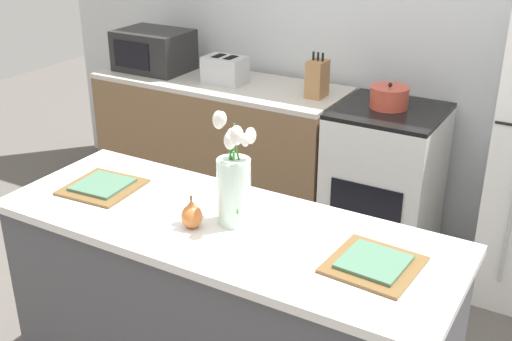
# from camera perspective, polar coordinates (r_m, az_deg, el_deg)

# --- Properties ---
(back_wall) EXTENTS (5.20, 0.08, 2.70)m
(back_wall) POSITION_cam_1_polar(r_m,az_deg,el_deg) (4.02, 12.96, 13.13)
(back_wall) COLOR silver
(back_wall) RESTS_ON ground_plane
(kitchen_island) EXTENTS (1.80, 0.66, 0.91)m
(kitchen_island) POSITION_cam_1_polar(r_m,az_deg,el_deg) (2.67, -2.76, -13.19)
(kitchen_island) COLOR #4C4C51
(kitchen_island) RESTS_ON ground_plane
(back_counter) EXTENTS (1.68, 0.60, 0.91)m
(back_counter) POSITION_cam_1_polar(r_m,az_deg,el_deg) (4.36, -3.16, 2.25)
(back_counter) COLOR brown
(back_counter) RESTS_ON ground_plane
(stove_range) EXTENTS (0.60, 0.61, 0.91)m
(stove_range) POSITION_cam_1_polar(r_m,az_deg,el_deg) (3.89, 11.31, -0.98)
(stove_range) COLOR silver
(stove_range) RESTS_ON ground_plane
(flower_vase) EXTENTS (0.16, 0.16, 0.44)m
(flower_vase) POSITION_cam_1_polar(r_m,az_deg,el_deg) (2.36, -1.99, -1.00)
(flower_vase) COLOR silver
(flower_vase) RESTS_ON kitchen_island
(pear_figurine) EXTENTS (0.08, 0.08, 0.13)m
(pear_figurine) POSITION_cam_1_polar(r_m,az_deg,el_deg) (2.38, -5.73, -3.95)
(pear_figurine) COLOR #C66B33
(pear_figurine) RESTS_ON kitchen_island
(plate_setting_left) EXTENTS (0.30, 0.30, 0.02)m
(plate_setting_left) POSITION_cam_1_polar(r_m,az_deg,el_deg) (2.76, -13.47, -1.37)
(plate_setting_left) COLOR brown
(plate_setting_left) RESTS_ON kitchen_island
(plate_setting_right) EXTENTS (0.30, 0.30, 0.02)m
(plate_setting_right) POSITION_cam_1_polar(r_m,az_deg,el_deg) (2.20, 10.42, -8.14)
(plate_setting_right) COLOR brown
(plate_setting_right) RESTS_ON kitchen_island
(toaster) EXTENTS (0.28, 0.18, 0.17)m
(toaster) POSITION_cam_1_polar(r_m,az_deg,el_deg) (4.13, -2.78, 8.92)
(toaster) COLOR #B7BABC
(toaster) RESTS_ON back_counter
(cooking_pot) EXTENTS (0.22, 0.22, 0.15)m
(cooking_pot) POSITION_cam_1_polar(r_m,az_deg,el_deg) (3.73, 11.76, 6.41)
(cooking_pot) COLOR #CC4C38
(cooking_pot) RESTS_ON stove_range
(microwave) EXTENTS (0.48, 0.37, 0.27)m
(microwave) POSITION_cam_1_polar(r_m,az_deg,el_deg) (4.48, -9.07, 10.51)
(microwave) COLOR black
(microwave) RESTS_ON back_counter
(knife_block) EXTENTS (0.10, 0.14, 0.27)m
(knife_block) POSITION_cam_1_polar(r_m,az_deg,el_deg) (3.85, 5.46, 8.12)
(knife_block) COLOR #A37547
(knife_block) RESTS_ON back_counter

